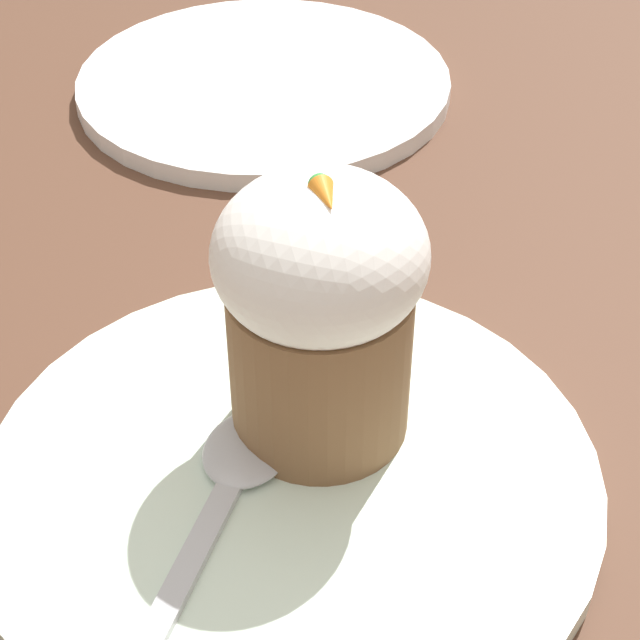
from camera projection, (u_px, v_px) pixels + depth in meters
ground_plane at (291, 489)px, 0.44m from camera, size 4.00×4.00×0.00m
dessert_plate at (290, 479)px, 0.43m from camera, size 0.25×0.25×0.01m
carrot_cake at (320, 306)px, 0.41m from camera, size 0.08×0.08×0.12m
spoon at (236, 472)px, 0.42m from camera, size 0.11×0.09×0.01m
side_plate at (264, 84)px, 0.70m from camera, size 0.24×0.24×0.01m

